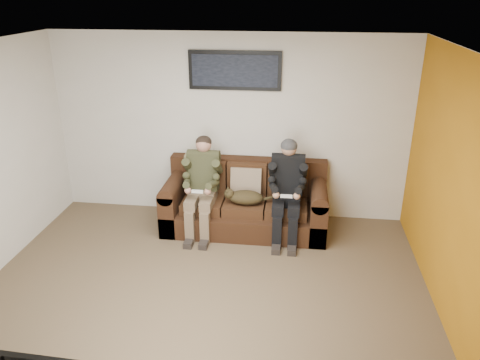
# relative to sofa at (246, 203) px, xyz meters

# --- Properties ---
(floor) EXTENTS (5.00, 5.00, 0.00)m
(floor) POSITION_rel_sofa_xyz_m (-0.28, -1.83, -0.34)
(floor) COLOR brown
(floor) RESTS_ON ground
(ceiling) EXTENTS (5.00, 5.00, 0.00)m
(ceiling) POSITION_rel_sofa_xyz_m (-0.28, -1.83, 2.26)
(ceiling) COLOR silver
(ceiling) RESTS_ON ground
(wall_back) EXTENTS (5.00, 0.00, 5.00)m
(wall_back) POSITION_rel_sofa_xyz_m (-0.28, 0.42, 0.96)
(wall_back) COLOR beige
(wall_back) RESTS_ON ground
(wall_right) EXTENTS (0.00, 4.50, 4.50)m
(wall_right) POSITION_rel_sofa_xyz_m (2.22, -1.83, 0.96)
(wall_right) COLOR beige
(wall_right) RESTS_ON ground
(accent_wall_right) EXTENTS (0.00, 4.50, 4.50)m
(accent_wall_right) POSITION_rel_sofa_xyz_m (2.21, -1.83, 0.96)
(accent_wall_right) COLOR #AD6B11
(accent_wall_right) RESTS_ON ground
(sofa) EXTENTS (2.21, 0.95, 0.90)m
(sofa) POSITION_rel_sofa_xyz_m (0.00, 0.00, 0.00)
(sofa) COLOR #331C0F
(sofa) RESTS_ON ground
(throw_pillow) EXTENTS (0.42, 0.20, 0.42)m
(throw_pillow) POSITION_rel_sofa_xyz_m (0.00, 0.04, 0.30)
(throw_pillow) COLOR #8A715A
(throw_pillow) RESTS_ON sofa
(throw_blanket) EXTENTS (0.45, 0.22, 0.08)m
(throw_blanket) POSITION_rel_sofa_xyz_m (-0.67, 0.28, 0.56)
(throw_blanket) COLOR tan
(throw_blanket) RESTS_ON sofa
(person_left) EXTENTS (0.51, 0.87, 1.30)m
(person_left) POSITION_rel_sofa_xyz_m (-0.57, -0.19, 0.39)
(person_left) COLOR brown
(person_left) RESTS_ON sofa
(person_right) EXTENTS (0.51, 0.86, 1.31)m
(person_right) POSITION_rel_sofa_xyz_m (0.57, -0.18, 0.39)
(person_right) COLOR black
(person_right) RESTS_ON sofa
(cat) EXTENTS (0.66, 0.26, 0.24)m
(cat) POSITION_rel_sofa_xyz_m (0.01, -0.24, 0.20)
(cat) COLOR #43351A
(cat) RESTS_ON sofa
(framed_poster) EXTENTS (1.25, 0.05, 0.52)m
(framed_poster) POSITION_rel_sofa_xyz_m (-0.20, 0.39, 1.76)
(framed_poster) COLOR black
(framed_poster) RESTS_ON wall_back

